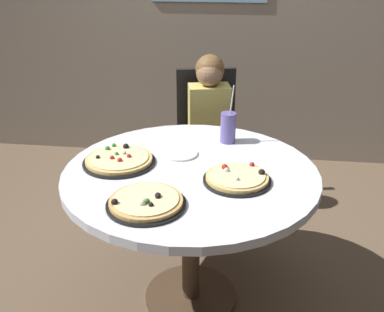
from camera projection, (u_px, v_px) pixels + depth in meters
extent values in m
plane|color=brown|center=(191.00, 297.00, 2.41)|extent=(8.00, 8.00, 0.00)
cylinder|color=silver|center=(191.00, 174.00, 2.11)|extent=(1.18, 1.18, 0.04)
cylinder|color=#4C3826|center=(191.00, 240.00, 2.26)|extent=(0.09, 0.09, 0.69)
cylinder|color=#4C3826|center=(191.00, 295.00, 2.41)|extent=(0.48, 0.48, 0.02)
cube|color=black|center=(209.00, 151.00, 3.08)|extent=(0.48, 0.48, 0.04)
cube|color=black|center=(206.00, 106.00, 3.13)|extent=(0.40, 0.13, 0.52)
cylinder|color=black|center=(186.00, 193.00, 3.01)|extent=(0.04, 0.04, 0.41)
cylinder|color=black|center=(237.00, 191.00, 3.04)|extent=(0.04, 0.04, 0.41)
cylinder|color=black|center=(182.00, 170.00, 3.31)|extent=(0.04, 0.04, 0.41)
cylinder|color=black|center=(228.00, 168.00, 3.34)|extent=(0.04, 0.04, 0.41)
cube|color=#3F4766|center=(211.00, 189.00, 3.02)|extent=(0.30, 0.37, 0.45)
cube|color=#D8CC66|center=(209.00, 118.00, 2.96)|extent=(0.29, 0.21, 0.44)
sphere|color=#997051|center=(210.00, 73.00, 2.83)|extent=(0.17, 0.17, 0.17)
sphere|color=brown|center=(209.00, 69.00, 2.84)|extent=(0.18, 0.18, 0.18)
cylinder|color=black|center=(146.00, 204.00, 1.81)|extent=(0.32, 0.32, 0.01)
cylinder|color=tan|center=(146.00, 201.00, 1.81)|extent=(0.29, 0.29, 0.02)
cylinder|color=beige|center=(146.00, 199.00, 1.80)|extent=(0.26, 0.26, 0.01)
sphere|color=beige|center=(142.00, 203.00, 1.76)|extent=(0.03, 0.03, 0.03)
sphere|color=black|center=(158.00, 197.00, 1.80)|extent=(0.02, 0.02, 0.02)
sphere|color=black|center=(115.00, 202.00, 1.76)|extent=(0.03, 0.03, 0.03)
sphere|color=black|center=(158.00, 196.00, 1.81)|extent=(0.03, 0.03, 0.03)
sphere|color=black|center=(151.00, 205.00, 1.75)|extent=(0.02, 0.02, 0.02)
sphere|color=#387F33|center=(147.00, 201.00, 1.77)|extent=(0.02, 0.02, 0.02)
cylinder|color=black|center=(237.00, 180.00, 2.00)|extent=(0.30, 0.30, 0.01)
cylinder|color=#D8B266|center=(237.00, 177.00, 1.99)|extent=(0.28, 0.28, 0.02)
cylinder|color=beige|center=(237.00, 175.00, 1.99)|extent=(0.25, 0.25, 0.01)
sphere|color=black|center=(262.00, 172.00, 1.99)|extent=(0.03, 0.03, 0.03)
sphere|color=#B2231E|center=(252.00, 165.00, 2.07)|extent=(0.02, 0.02, 0.02)
sphere|color=#B2231E|center=(225.00, 167.00, 2.04)|extent=(0.03, 0.03, 0.03)
sphere|color=beige|center=(227.00, 170.00, 2.01)|extent=(0.02, 0.02, 0.02)
sphere|color=beige|center=(237.00, 179.00, 1.94)|extent=(0.02, 0.02, 0.02)
cylinder|color=black|center=(119.00, 162.00, 2.17)|extent=(0.34, 0.34, 0.01)
cylinder|color=#D8B266|center=(119.00, 159.00, 2.16)|extent=(0.32, 0.32, 0.02)
cylinder|color=beige|center=(119.00, 157.00, 2.15)|extent=(0.28, 0.28, 0.01)
sphere|color=black|center=(126.00, 146.00, 2.25)|extent=(0.03, 0.03, 0.03)
sphere|color=black|center=(98.00, 157.00, 2.14)|extent=(0.02, 0.02, 0.02)
sphere|color=#B2231E|center=(129.00, 156.00, 2.15)|extent=(0.02, 0.02, 0.02)
sphere|color=#387F33|center=(114.00, 145.00, 2.26)|extent=(0.02, 0.02, 0.02)
sphere|color=#B2231E|center=(120.00, 160.00, 2.11)|extent=(0.02, 0.02, 0.02)
sphere|color=#B2231E|center=(112.00, 158.00, 2.13)|extent=(0.02, 0.02, 0.02)
sphere|color=beige|center=(124.00, 153.00, 2.18)|extent=(0.02, 0.02, 0.02)
sphere|color=#387F33|center=(107.00, 148.00, 2.23)|extent=(0.02, 0.02, 0.02)
sphere|color=#387F33|center=(117.00, 154.00, 2.17)|extent=(0.02, 0.02, 0.02)
cylinder|color=#6659A5|center=(228.00, 128.00, 2.37)|extent=(0.08, 0.08, 0.16)
cylinder|color=white|center=(231.00, 106.00, 2.32)|extent=(0.03, 0.01, 0.22)
cylinder|color=white|center=(180.00, 154.00, 2.26)|extent=(0.18, 0.18, 0.01)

